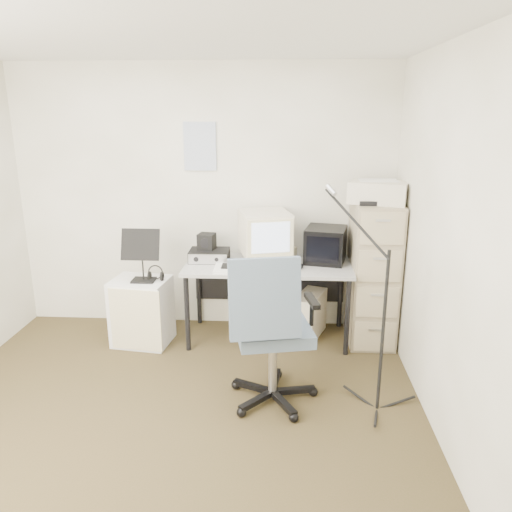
# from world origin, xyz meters

# --- Properties ---
(floor) EXTENTS (3.60, 3.60, 0.01)m
(floor) POSITION_xyz_m (0.00, 0.00, -0.01)
(floor) COLOR #3B361B
(floor) RESTS_ON ground
(ceiling) EXTENTS (3.60, 3.60, 0.01)m
(ceiling) POSITION_xyz_m (0.00, 0.00, 2.50)
(ceiling) COLOR white
(ceiling) RESTS_ON ground
(wall_back) EXTENTS (3.60, 0.02, 2.50)m
(wall_back) POSITION_xyz_m (0.00, 1.80, 1.25)
(wall_back) COLOR white
(wall_back) RESTS_ON ground
(wall_right) EXTENTS (0.02, 3.60, 2.50)m
(wall_right) POSITION_xyz_m (1.80, 0.00, 1.25)
(wall_right) COLOR white
(wall_right) RESTS_ON ground
(wall_calendar) EXTENTS (0.30, 0.02, 0.44)m
(wall_calendar) POSITION_xyz_m (-0.02, 1.79, 1.75)
(wall_calendar) COLOR white
(wall_calendar) RESTS_ON wall_back
(filing_cabinet) EXTENTS (0.40, 0.60, 1.30)m
(filing_cabinet) POSITION_xyz_m (1.58, 1.48, 0.65)
(filing_cabinet) COLOR #A0907E
(filing_cabinet) RESTS_ON floor
(printer) EXTENTS (0.56, 0.47, 0.19)m
(printer) POSITION_xyz_m (1.58, 1.46, 1.39)
(printer) COLOR silver
(printer) RESTS_ON filing_cabinet
(desk) EXTENTS (1.50, 0.70, 0.73)m
(desk) POSITION_xyz_m (0.63, 1.45, 0.36)
(desk) COLOR #BCBBB5
(desk) RESTS_ON floor
(crt_monitor) EXTENTS (0.52, 0.54, 0.47)m
(crt_monitor) POSITION_xyz_m (0.60, 1.51, 0.96)
(crt_monitor) COLOR silver
(crt_monitor) RESTS_ON desk
(crt_tv) EXTENTS (0.42, 0.43, 0.32)m
(crt_tv) POSITION_xyz_m (1.15, 1.56, 0.89)
(crt_tv) COLOR black
(crt_tv) RESTS_ON desk
(desk_speaker) EXTENTS (0.10, 0.10, 0.14)m
(desk_speaker) POSITION_xyz_m (0.84, 1.52, 0.80)
(desk_speaker) COLOR beige
(desk_speaker) RESTS_ON desk
(keyboard) EXTENTS (0.52, 0.37, 0.03)m
(keyboard) POSITION_xyz_m (0.60, 1.32, 0.74)
(keyboard) COLOR silver
(keyboard) RESTS_ON desk
(mouse) EXTENTS (0.10, 0.13, 0.03)m
(mouse) POSITION_xyz_m (0.90, 1.32, 0.75)
(mouse) COLOR black
(mouse) RESTS_ON desk
(radio_receiver) EXTENTS (0.37, 0.26, 0.10)m
(radio_receiver) POSITION_xyz_m (0.08, 1.52, 0.78)
(radio_receiver) COLOR black
(radio_receiver) RESTS_ON desk
(radio_speaker) EXTENTS (0.17, 0.16, 0.15)m
(radio_speaker) POSITION_xyz_m (0.06, 1.55, 0.91)
(radio_speaker) COLOR black
(radio_speaker) RESTS_ON radio_receiver
(papers) EXTENTS (0.24, 0.33, 0.02)m
(papers) POSITION_xyz_m (0.28, 1.28, 0.74)
(papers) COLOR white
(papers) RESTS_ON desk
(pc_tower) EXTENTS (0.35, 0.49, 0.42)m
(pc_tower) POSITION_xyz_m (1.02, 1.52, 0.21)
(pc_tower) COLOR silver
(pc_tower) RESTS_ON floor
(office_chair) EXTENTS (0.80, 0.80, 1.16)m
(office_chair) POSITION_xyz_m (0.71, 0.39, 0.58)
(office_chair) COLOR #4F5C6A
(office_chair) RESTS_ON floor
(side_cart) EXTENTS (0.54, 0.46, 0.61)m
(side_cart) POSITION_xyz_m (-0.52, 1.28, 0.31)
(side_cart) COLOR white
(side_cart) RESTS_ON floor
(music_stand) EXTENTS (0.36, 0.23, 0.49)m
(music_stand) POSITION_xyz_m (-0.47, 1.25, 0.86)
(music_stand) COLOR black
(music_stand) RESTS_ON side_cart
(headphones) EXTENTS (0.19, 0.19, 0.03)m
(headphones) POSITION_xyz_m (-0.37, 1.28, 0.66)
(headphones) COLOR black
(headphones) RESTS_ON side_cart
(mic_stand) EXTENTS (0.03, 0.03, 1.56)m
(mic_stand) POSITION_xyz_m (1.47, 0.33, 0.78)
(mic_stand) COLOR black
(mic_stand) RESTS_ON floor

